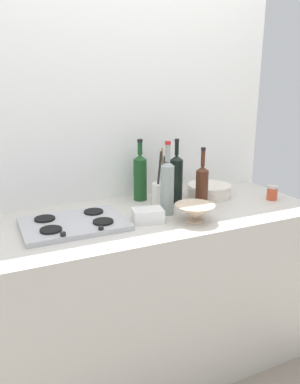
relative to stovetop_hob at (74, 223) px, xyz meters
name	(u,v)px	position (x,y,z in m)	size (l,w,h in m)	color
ground_plane	(150,360)	(0.40, 0.00, -0.91)	(6.00, 6.00, 0.00)	gray
counter_block	(150,291)	(0.40, 0.00, -0.46)	(1.80, 0.70, 0.90)	beige
backsplash_panel	(123,163)	(0.40, 0.38, 0.19)	(1.90, 0.06, 2.20)	white
stovetop_hob	(74,223)	(0.00, 0.00, 0.00)	(0.48, 0.34, 0.04)	#B2B2B7
plate_stack	(209,191)	(0.85, 0.14, 0.02)	(0.26, 0.26, 0.07)	silver
wine_bottle_leftmost	(176,178)	(0.62, 0.12, 0.13)	(0.07, 0.07, 0.36)	black
wine_bottle_mid_left	(202,185)	(0.71, 0.00, 0.11)	(0.07, 0.07, 0.33)	#472314
wine_bottle_mid_right	(167,186)	(0.48, -0.03, 0.14)	(0.07, 0.07, 0.38)	gray
wine_bottle_rightmost	(140,176)	(0.45, 0.25, 0.13)	(0.08, 0.08, 0.35)	#19471E
mixing_bowl	(195,212)	(0.55, -0.19, 0.03)	(0.20, 0.20, 0.09)	beige
butter_dish	(148,215)	(0.34, -0.09, 0.02)	(0.15, 0.10, 0.06)	white
utensil_crock	(161,194)	(0.50, 0.08, 0.06)	(0.10, 0.10, 0.33)	silver
condiment_jar_front	(272,193)	(1.14, -0.07, 0.03)	(0.06, 0.06, 0.08)	#C64C2D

